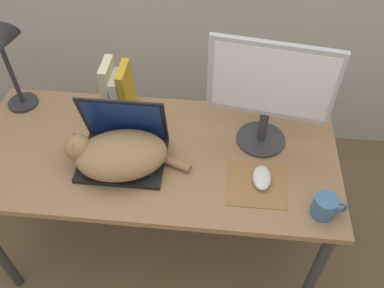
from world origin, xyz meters
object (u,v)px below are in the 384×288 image
(cat, at_px, (118,154))
(mug, at_px, (325,206))
(desk_lamp, at_px, (8,54))
(external_monitor, at_px, (269,91))
(book_row, at_px, (117,90))
(laptop, at_px, (123,148))
(computer_mouse, at_px, (262,178))

(cat, distance_m, mug, 0.77)
(desk_lamp, height_order, mug, desk_lamp)
(cat, xyz_separation_m, external_monitor, (0.54, 0.19, 0.19))
(book_row, relative_size, mug, 2.01)
(laptop, distance_m, cat, 0.06)
(cat, xyz_separation_m, computer_mouse, (0.54, -0.02, -0.05))
(cat, bearing_deg, computer_mouse, -1.91)
(external_monitor, bearing_deg, mug, -57.66)
(computer_mouse, bearing_deg, book_row, 150.80)
(laptop, distance_m, external_monitor, 0.60)
(book_row, bearing_deg, external_monitor, -11.99)
(computer_mouse, bearing_deg, laptop, 172.29)
(laptop, relative_size, computer_mouse, 2.87)
(computer_mouse, distance_m, desk_lamp, 1.10)
(laptop, xyz_separation_m, cat, (-0.00, -0.05, 0.02))
(external_monitor, xyz_separation_m, book_row, (-0.62, 0.13, -0.15))
(laptop, xyz_separation_m, desk_lamp, (-0.48, 0.23, 0.24))
(cat, bearing_deg, external_monitor, 19.75)
(cat, bearing_deg, laptop, 86.40)
(mug, bearing_deg, external_monitor, 122.34)
(book_row, height_order, desk_lamp, desk_lamp)
(book_row, bearing_deg, mug, -29.35)
(desk_lamp, bearing_deg, computer_mouse, -16.70)
(laptop, bearing_deg, mug, -14.53)
(external_monitor, xyz_separation_m, desk_lamp, (-1.02, 0.09, 0.03))
(computer_mouse, bearing_deg, mug, -29.80)
(laptop, relative_size, external_monitor, 0.71)
(cat, bearing_deg, book_row, 102.68)
(desk_lamp, bearing_deg, cat, -31.08)
(external_monitor, height_order, desk_lamp, external_monitor)
(external_monitor, bearing_deg, laptop, -165.44)
(desk_lamp, xyz_separation_m, mug, (1.23, -0.43, -0.25))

